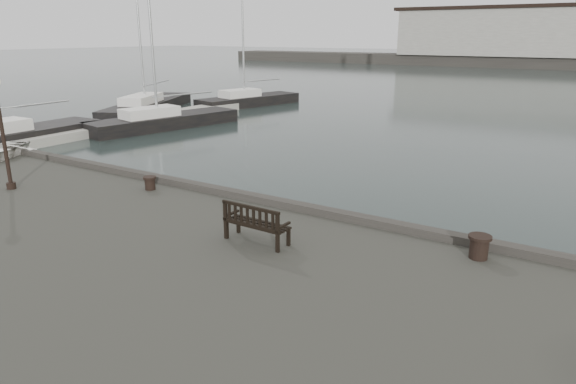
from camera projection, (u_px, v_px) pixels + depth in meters
The scene contains 11 objects.
ground at pixel (303, 266), 13.22m from camera, with size 400.00×400.00×0.00m, color black.
pontoon at pixel (106, 127), 31.45m from camera, with size 2.00×24.00×0.50m, color #B2AFA5.
breakwater at pixel (553, 43), 88.57m from camera, with size 140.00×9.50×12.20m.
bench at pixel (256, 230), 10.62m from camera, with size 1.44×0.52×0.82m.
bollard_left at pixel (150, 183), 14.28m from camera, with size 0.36×0.36×0.37m, color black.
bollard_right at pixel (479, 247), 9.87m from camera, with size 0.44×0.44×0.47m, color black.
lamp_post at pixel (0, 115), 13.80m from camera, with size 0.32×0.32×3.21m.
yacht_a at pixel (13, 141), 27.61m from camera, with size 2.85×9.94×13.48m.
yacht_b at pixel (149, 108), 39.69m from camera, with size 7.69×12.42×16.10m.
yacht_c at pixel (165, 124), 32.66m from camera, with size 4.52×10.28×13.40m.
yacht_d at pixel (249, 103), 42.93m from camera, with size 4.63×9.68×11.80m.
Camera 1 is at (6.13, -10.41, 5.71)m, focal length 32.00 mm.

